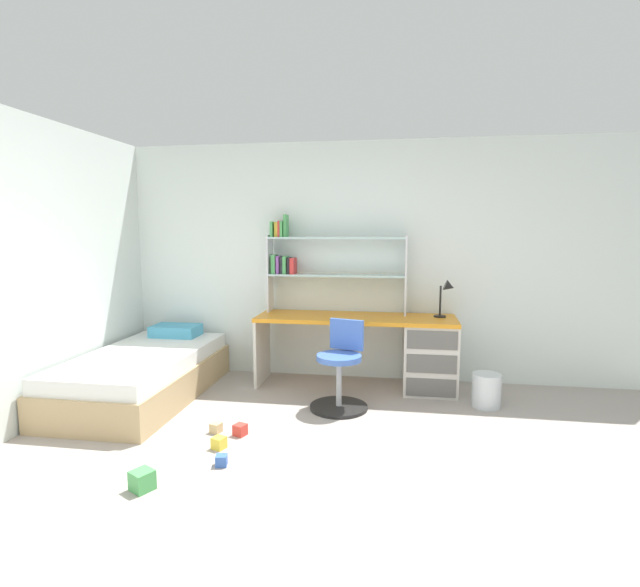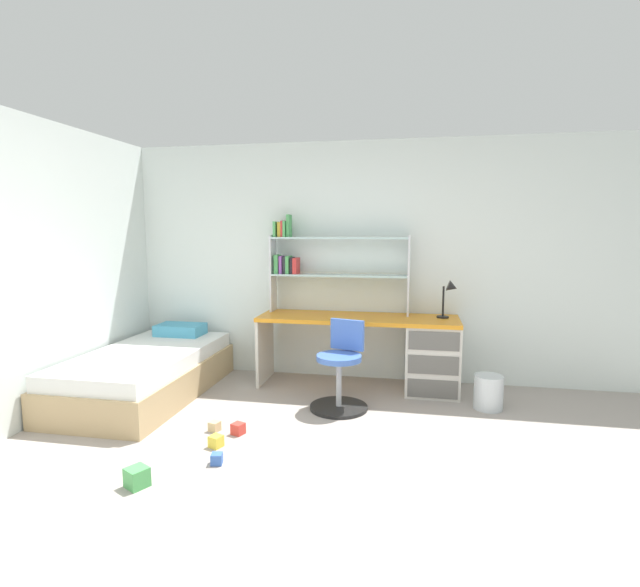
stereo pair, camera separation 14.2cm
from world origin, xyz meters
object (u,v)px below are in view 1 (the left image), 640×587
(bed_platform, at_px, (144,374))
(toy_block_green_3, at_px, (142,480))
(bookshelf_hutch, at_px, (318,259))
(toy_block_yellow_2, at_px, (219,443))
(desk, at_px, (409,349))
(toy_block_blue_0, at_px, (221,460))
(waste_bin, at_px, (486,390))
(swivel_chair, at_px, (340,374))
(desk_lamp, at_px, (447,293))
(toy_block_natural_4, at_px, (216,428))
(toy_block_red_1, at_px, (240,430))

(bed_platform, xyz_separation_m, toy_block_green_3, (0.85, -1.57, -0.16))
(bookshelf_hutch, xyz_separation_m, toy_block_yellow_2, (-0.45, -1.79, -1.25))
(desk, bearing_deg, toy_block_blue_0, -124.78)
(waste_bin, bearing_deg, bed_platform, -175.54)
(swivel_chair, distance_m, toy_block_yellow_2, 1.27)
(toy_block_blue_0, bearing_deg, bookshelf_hutch, 80.59)
(toy_block_yellow_2, bearing_deg, desk_lamp, 43.25)
(toy_block_blue_0, distance_m, toy_block_natural_4, 0.57)
(desk, bearing_deg, bookshelf_hutch, 168.90)
(waste_bin, height_order, toy_block_red_1, waste_bin)
(toy_block_natural_4, bearing_deg, toy_block_green_3, -98.52)
(desk, xyz_separation_m, bed_platform, (-2.51, -0.65, -0.19))
(desk_lamp, distance_m, toy_block_red_1, 2.39)
(swivel_chair, bearing_deg, bed_platform, -179.57)
(toy_block_blue_0, bearing_deg, bed_platform, 135.52)
(desk, relative_size, toy_block_yellow_2, 23.11)
(toy_block_green_3, bearing_deg, bookshelf_hutch, 73.59)
(bed_platform, distance_m, toy_block_green_3, 1.80)
(swivel_chair, distance_m, waste_bin, 1.34)
(waste_bin, height_order, toy_block_natural_4, waste_bin)
(toy_block_green_3, bearing_deg, toy_block_natural_4, 81.48)
(bookshelf_hutch, xyz_separation_m, bed_platform, (-1.56, -0.84, -1.07))
(bookshelf_hutch, relative_size, toy_block_yellow_2, 16.79)
(toy_block_yellow_2, xyz_separation_m, toy_block_natural_4, (-0.13, 0.27, -0.00))
(bookshelf_hutch, relative_size, toy_block_blue_0, 19.31)
(toy_block_green_3, bearing_deg, desk, 53.30)
(desk, relative_size, desk_lamp, 5.22)
(bed_platform, height_order, toy_block_red_1, bed_platform)
(desk_lamp, bearing_deg, bed_platform, -166.25)
(bookshelf_hutch, xyz_separation_m, desk_lamp, (1.31, -0.13, -0.31))
(bed_platform, xyz_separation_m, toy_block_yellow_2, (1.11, -0.95, -0.18))
(toy_block_green_3, bearing_deg, toy_block_red_1, 68.68)
(toy_block_yellow_2, distance_m, toy_block_green_3, 0.67)
(swivel_chair, distance_m, toy_block_blue_0, 1.41)
(toy_block_green_3, bearing_deg, swivel_chair, 56.74)
(bookshelf_hutch, bearing_deg, toy_block_red_1, -103.52)
(toy_block_blue_0, bearing_deg, desk, 55.22)
(toy_block_yellow_2, bearing_deg, toy_block_red_1, 72.33)
(toy_block_yellow_2, relative_size, toy_block_natural_4, 1.12)
(desk, distance_m, toy_block_red_1, 1.92)
(bed_platform, height_order, toy_block_yellow_2, bed_platform)
(bed_platform, relative_size, waste_bin, 6.33)
(toy_block_blue_0, bearing_deg, toy_block_green_3, -134.94)
(desk_lamp, relative_size, toy_block_yellow_2, 4.42)
(desk_lamp, bearing_deg, toy_block_yellow_2, -136.75)
(bookshelf_hutch, xyz_separation_m, waste_bin, (1.64, -0.59, -1.14))
(swivel_chair, bearing_deg, toy_block_blue_0, -118.86)
(bookshelf_hutch, height_order, desk_lamp, bookshelf_hutch)
(toy_block_blue_0, bearing_deg, toy_block_red_1, 93.75)
(bookshelf_hutch, distance_m, desk_lamp, 1.35)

